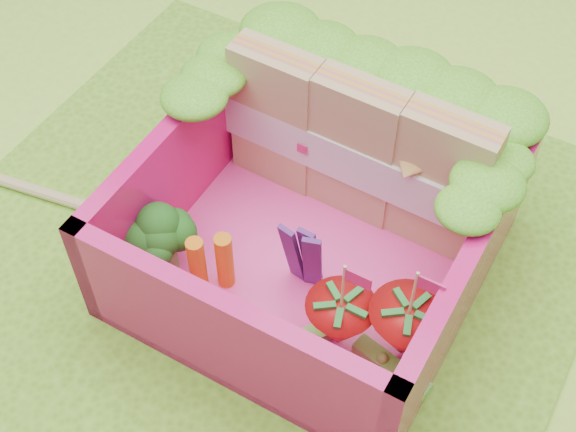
% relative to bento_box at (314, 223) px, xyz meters
% --- Properties ---
extents(ground, '(14.00, 14.00, 0.00)m').
position_rel_bento_box_xyz_m(ground, '(-0.23, -0.09, -0.31)').
color(ground, '#9ED83D').
rests_on(ground, ground).
extents(placemat, '(2.60, 2.60, 0.03)m').
position_rel_bento_box_xyz_m(placemat, '(-0.23, -0.09, -0.29)').
color(placemat, '#67A224').
rests_on(placemat, ground).
extents(bento_floor, '(1.30, 1.30, 0.05)m').
position_rel_bento_box_xyz_m(bento_floor, '(0.00, -0.00, -0.25)').
color(bento_floor, '#FF41A4').
rests_on(bento_floor, placemat).
extents(bento_box, '(1.30, 1.30, 0.55)m').
position_rel_bento_box_xyz_m(bento_box, '(0.00, 0.00, 0.00)').
color(bento_box, '#D71267').
rests_on(bento_box, placemat).
extents(lettuce_ruffle, '(1.43, 0.77, 0.11)m').
position_rel_bento_box_xyz_m(lettuce_ruffle, '(0.00, 0.44, 0.33)').
color(lettuce_ruffle, '#3B8E19').
rests_on(lettuce_ruffle, bento_box).
extents(sandwich_stack, '(1.20, 0.20, 0.66)m').
position_rel_bento_box_xyz_m(sandwich_stack, '(0.00, 0.35, 0.10)').
color(sandwich_stack, tan).
rests_on(sandwich_stack, bento_floor).
extents(broccoli, '(0.32, 0.32, 0.26)m').
position_rel_bento_box_xyz_m(broccoli, '(-0.50, -0.34, -0.04)').
color(broccoli, '#6DAC53').
rests_on(broccoli, bento_floor).
extents(carrot_sticks, '(0.15, 0.14, 0.28)m').
position_rel_bento_box_xyz_m(carrot_sticks, '(-0.28, -0.31, -0.08)').
color(carrot_sticks, orange).
rests_on(carrot_sticks, bento_floor).
extents(purple_wedges, '(0.16, 0.06, 0.38)m').
position_rel_bento_box_xyz_m(purple_wedges, '(0.04, -0.13, -0.04)').
color(purple_wedges, '#4E1A5D').
rests_on(purple_wedges, bento_floor).
extents(strawberry_left, '(0.26, 0.26, 0.50)m').
position_rel_bento_box_xyz_m(strawberry_left, '(0.28, -0.30, -0.09)').
color(strawberry_left, '#B71C0B').
rests_on(strawberry_left, bento_floor).
extents(strawberry_right, '(0.29, 0.29, 0.53)m').
position_rel_bento_box_xyz_m(strawberry_right, '(0.50, -0.23, -0.08)').
color(strawberry_right, '#B71C0B').
rests_on(strawberry_right, bento_floor).
extents(snap_peas, '(0.63, 0.64, 0.05)m').
position_rel_bento_box_xyz_m(snap_peas, '(0.38, -0.23, -0.20)').
color(snap_peas, '#6BC43D').
rests_on(snap_peas, bento_floor).
extents(chopsticks, '(2.39, 0.43, 0.05)m').
position_rel_bento_box_xyz_m(chopsticks, '(-1.35, -0.29, -0.25)').
color(chopsticks, tan).
rests_on(chopsticks, placemat).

